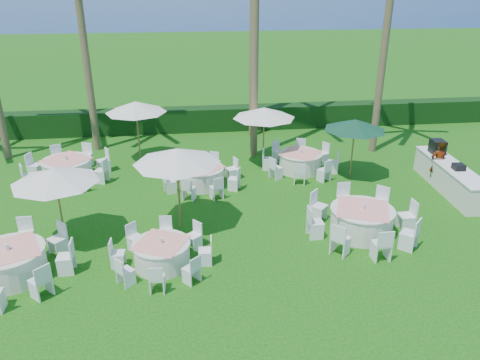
{
  "coord_description": "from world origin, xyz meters",
  "views": [
    {
      "loc": [
        0.13,
        -11.79,
        7.48
      ],
      "look_at": [
        1.89,
        2.23,
        1.3
      ],
      "focal_mm": 35.0,
      "sensor_mm": 36.0,
      "label": 1
    }
  ],
  "objects_px": {
    "banquet_table_b": "(162,253)",
    "umbrella_green": "(355,125)",
    "umbrella_a": "(55,176)",
    "staff_person": "(438,163)",
    "banquet_table_c": "(361,220)",
    "buffet_table": "(449,176)",
    "banquet_table_d": "(67,169)",
    "banquet_table_e": "(202,176)",
    "banquet_table_f": "(300,161)",
    "banquet_table_a": "(10,262)",
    "umbrella_d": "(264,113)",
    "umbrella_b": "(177,156)",
    "umbrella_c": "(136,107)"
  },
  "relations": [
    {
      "from": "banquet_table_b",
      "to": "banquet_table_d",
      "type": "relative_size",
      "value": 0.85
    },
    {
      "from": "umbrella_d",
      "to": "buffet_table",
      "type": "relative_size",
      "value": 0.59
    },
    {
      "from": "banquet_table_a",
      "to": "banquet_table_e",
      "type": "height_order",
      "value": "banquet_table_a"
    },
    {
      "from": "banquet_table_d",
      "to": "buffet_table",
      "type": "relative_size",
      "value": 0.75
    },
    {
      "from": "umbrella_c",
      "to": "umbrella_d",
      "type": "bearing_deg",
      "value": -11.39
    },
    {
      "from": "banquet_table_e",
      "to": "umbrella_a",
      "type": "xyz_separation_m",
      "value": [
        -4.36,
        -3.7,
        1.8
      ]
    },
    {
      "from": "umbrella_d",
      "to": "staff_person",
      "type": "height_order",
      "value": "umbrella_d"
    },
    {
      "from": "banquet_table_b",
      "to": "umbrella_d",
      "type": "relative_size",
      "value": 1.09
    },
    {
      "from": "umbrella_b",
      "to": "umbrella_c",
      "type": "relative_size",
      "value": 1.0
    },
    {
      "from": "banquet_table_b",
      "to": "buffet_table",
      "type": "xyz_separation_m",
      "value": [
        10.65,
        3.77,
        0.17
      ]
    },
    {
      "from": "banquet_table_e",
      "to": "buffet_table",
      "type": "height_order",
      "value": "buffet_table"
    },
    {
      "from": "banquet_table_d",
      "to": "umbrella_a",
      "type": "height_order",
      "value": "umbrella_a"
    },
    {
      "from": "umbrella_b",
      "to": "umbrella_green",
      "type": "relative_size",
      "value": 1.11
    },
    {
      "from": "staff_person",
      "to": "banquet_table_b",
      "type": "bearing_deg",
      "value": 21.06
    },
    {
      "from": "umbrella_green",
      "to": "banquet_table_e",
      "type": "bearing_deg",
      "value": -179.06
    },
    {
      "from": "banquet_table_a",
      "to": "banquet_table_b",
      "type": "distance_m",
      "value": 4.01
    },
    {
      "from": "banquet_table_b",
      "to": "banquet_table_f",
      "type": "bearing_deg",
      "value": 48.87
    },
    {
      "from": "buffet_table",
      "to": "staff_person",
      "type": "distance_m",
      "value": 0.7
    },
    {
      "from": "banquet_table_a",
      "to": "umbrella_a",
      "type": "distance_m",
      "value": 2.64
    },
    {
      "from": "umbrella_d",
      "to": "buffet_table",
      "type": "height_order",
      "value": "umbrella_d"
    },
    {
      "from": "banquet_table_c",
      "to": "umbrella_d",
      "type": "bearing_deg",
      "value": 108.57
    },
    {
      "from": "banquet_table_d",
      "to": "staff_person",
      "type": "bearing_deg",
      "value": -8.8
    },
    {
      "from": "banquet_table_b",
      "to": "umbrella_green",
      "type": "xyz_separation_m",
      "value": [
        7.37,
        5.4,
        1.82
      ]
    },
    {
      "from": "staff_person",
      "to": "umbrella_b",
      "type": "bearing_deg",
      "value": 11.1
    },
    {
      "from": "staff_person",
      "to": "umbrella_green",
      "type": "bearing_deg",
      "value": -20.32
    },
    {
      "from": "umbrella_c",
      "to": "banquet_table_f",
      "type": "bearing_deg",
      "value": -15.81
    },
    {
      "from": "umbrella_a",
      "to": "umbrella_green",
      "type": "height_order",
      "value": "umbrella_green"
    },
    {
      "from": "umbrella_b",
      "to": "umbrella_d",
      "type": "height_order",
      "value": "umbrella_b"
    },
    {
      "from": "umbrella_a",
      "to": "staff_person",
      "type": "height_order",
      "value": "umbrella_a"
    },
    {
      "from": "banquet_table_f",
      "to": "banquet_table_d",
      "type": "bearing_deg",
      "value": 178.41
    },
    {
      "from": "banquet_table_a",
      "to": "banquet_table_b",
      "type": "relative_size",
      "value": 1.17
    },
    {
      "from": "umbrella_d",
      "to": "buffet_table",
      "type": "distance_m",
      "value": 7.58
    },
    {
      "from": "banquet_table_d",
      "to": "umbrella_b",
      "type": "bearing_deg",
      "value": -45.26
    },
    {
      "from": "staff_person",
      "to": "umbrella_d",
      "type": "bearing_deg",
      "value": -25.36
    },
    {
      "from": "banquet_table_a",
      "to": "umbrella_green",
      "type": "xyz_separation_m",
      "value": [
        11.39,
        5.46,
        1.76
      ]
    },
    {
      "from": "banquet_table_d",
      "to": "umbrella_d",
      "type": "relative_size",
      "value": 1.28
    },
    {
      "from": "umbrella_b",
      "to": "banquet_table_f",
      "type": "bearing_deg",
      "value": 40.05
    },
    {
      "from": "banquet_table_e",
      "to": "staff_person",
      "type": "xyz_separation_m",
      "value": [
        9.06,
        -0.94,
        0.46
      ]
    },
    {
      "from": "banquet_table_d",
      "to": "umbrella_c",
      "type": "relative_size",
      "value": 1.24
    },
    {
      "from": "banquet_table_a",
      "to": "umbrella_d",
      "type": "relative_size",
      "value": 1.28
    },
    {
      "from": "umbrella_a",
      "to": "staff_person",
      "type": "xyz_separation_m",
      "value": [
        13.42,
        2.75,
        -1.34
      ]
    },
    {
      "from": "umbrella_a",
      "to": "banquet_table_b",
      "type": "bearing_deg",
      "value": -28.44
    },
    {
      "from": "umbrella_a",
      "to": "buffet_table",
      "type": "xyz_separation_m",
      "value": [
        13.63,
        2.16,
        -1.65
      ]
    },
    {
      "from": "umbrella_d",
      "to": "banquet_table_f",
      "type": "bearing_deg",
      "value": -30.4
    },
    {
      "from": "banquet_table_f",
      "to": "umbrella_a",
      "type": "relative_size",
      "value": 1.24
    },
    {
      "from": "banquet_table_e",
      "to": "staff_person",
      "type": "height_order",
      "value": "staff_person"
    },
    {
      "from": "umbrella_green",
      "to": "banquet_table_a",
      "type": "bearing_deg",
      "value": -154.39
    },
    {
      "from": "banquet_table_d",
      "to": "staff_person",
      "type": "relative_size",
      "value": 1.93
    },
    {
      "from": "banquet_table_e",
      "to": "staff_person",
      "type": "relative_size",
      "value": 1.72
    },
    {
      "from": "banquet_table_b",
      "to": "banquet_table_c",
      "type": "bearing_deg",
      "value": 9.25
    }
  ]
}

